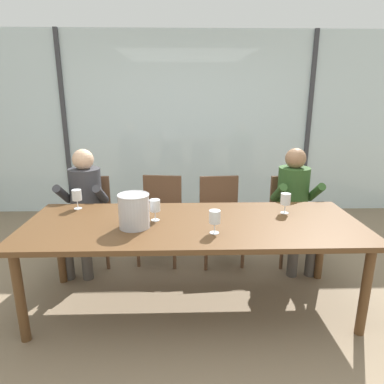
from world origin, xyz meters
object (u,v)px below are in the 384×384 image
Objects in this scene: person_charcoal_jacket at (84,201)px; wine_glass_by_left_taster at (77,196)px; chair_left_of_center at (161,211)px; wine_glass_by_right_taster at (285,200)px; chair_center at (220,212)px; chair_right_of_center at (292,211)px; wine_glass_near_bucket at (215,218)px; wine_glass_center_pour at (155,206)px; ice_bucket_primary at (134,210)px; person_olive_shirt at (295,199)px; dining_table at (193,230)px; chair_near_curtain at (90,213)px.

wine_glass_by_left_taster is at bearing -78.11° from person_charcoal_jacket.
wine_glass_by_left_taster reaches higher than chair_left_of_center.
person_charcoal_jacket is 1.97m from wine_glass_by_right_taster.
chair_center is 0.77m from chair_right_of_center.
wine_glass_near_bucket reaches higher than chair_left_of_center.
person_charcoal_jacket is at bearing 137.01° from wine_glass_center_pour.
wine_glass_by_left_taster reaches higher than chair_right_of_center.
ice_bucket_primary is 1.51× the size of wine_glass_by_left_taster.
person_olive_shirt is at bearing 29.66° from ice_bucket_primary.
person_charcoal_jacket reaches higher than dining_table.
chair_center and chair_right_of_center have the same top height.
ice_bucket_primary is 0.21m from wine_glass_center_pour.
wine_glass_center_pour reaches higher than dining_table.
dining_table is 1.33m from person_charcoal_jacket.
chair_left_of_center is 0.95m from wine_glass_center_pour.
dining_table is at bearing -32.92° from person_charcoal_jacket.
dining_table is 0.36m from wine_glass_center_pour.
chair_left_of_center is 5.10× the size of wine_glass_by_left_taster.
wine_glass_by_right_taster is (1.87, -0.58, 0.17)m from person_charcoal_jacket.
ice_bucket_primary is 0.73m from wine_glass_by_left_taster.
person_olive_shirt reaches higher than ice_bucket_primary.
wine_glass_by_right_taster is (1.11, -0.74, 0.35)m from chair_left_of_center.
wine_glass_near_bucket is (-0.92, -1.00, 0.17)m from person_olive_shirt.
wine_glass_by_left_taster reaches higher than dining_table.
wine_glass_center_pour and wine_glass_by_right_taster have the same top height.
person_charcoal_jacket is 1.60m from wine_glass_near_bucket.
person_charcoal_jacket is at bearing 126.03° from ice_bucket_primary.
chair_right_of_center is at bearing 66.73° from wine_glass_by_right_taster.
chair_center is 1.42m from person_charcoal_jacket.
chair_center is 0.91m from wine_glass_by_right_taster.
ice_bucket_primary is 1.27m from wine_glass_by_right_taster.
chair_left_of_center is 5.10× the size of wine_glass_center_pour.
wine_glass_center_pour is (-1.39, -0.84, 0.35)m from chair_right_of_center.
chair_left_of_center is at bearing 39.48° from wine_glass_by_left_taster.
person_olive_shirt reaches higher than chair_center.
chair_center is (0.32, 0.89, -0.17)m from dining_table.
wine_glass_center_pour is (-0.30, 0.05, 0.19)m from dining_table.
wine_glass_center_pour is at bearing -153.53° from person_olive_shirt.
wine_glass_by_right_taster is at bearing 7.59° from wine_glass_center_pour.
wine_glass_by_left_taster is at bearing 160.27° from dining_table.
wine_glass_center_pour is (-0.45, 0.28, 0.00)m from wine_glass_near_bucket.
dining_table is at bearing -63.20° from chair_left_of_center.
wine_glass_center_pour is (0.01, -0.89, 0.35)m from chair_left_of_center.
chair_near_curtain is 1.00× the size of chair_center.
chair_left_of_center is at bearing 108.79° from dining_table.
wine_glass_near_bucket is (0.60, -0.13, -0.02)m from ice_bucket_primary.
wine_glass_near_bucket is (-0.94, -1.11, 0.35)m from chair_right_of_center.
wine_glass_near_bucket reaches higher than dining_table.
ice_bucket_primary is (-0.45, -0.09, 0.20)m from dining_table.
wine_glass_near_bucket is (1.16, -0.59, 0.00)m from wine_glass_by_left_taster.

